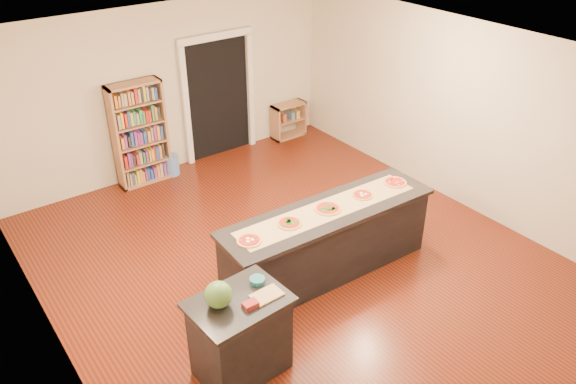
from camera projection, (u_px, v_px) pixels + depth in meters
room at (298, 170)px, 6.81m from camera, size 6.00×7.00×2.80m
doorway at (218, 90)px, 9.77m from camera, size 1.40×0.09×2.21m
kitchen_island at (327, 241)px, 7.11m from camera, size 2.87×0.78×0.95m
side_counter at (240, 336)px, 5.68m from camera, size 0.96×0.70×0.95m
bookshelf at (140, 134)px, 9.02m from camera, size 0.86×0.31×1.72m
low_shelf at (289, 120)px, 10.82m from camera, size 0.68×0.29×0.68m
waste_bin at (172, 165)px, 9.56m from camera, size 0.25×0.25×0.36m
kraft_paper at (328, 209)px, 6.88m from camera, size 2.50×0.54×0.00m
watermelon at (219, 295)px, 5.32m from camera, size 0.27×0.27×0.27m
cutting_board at (267, 295)px, 5.50m from camera, size 0.31×0.21×0.02m
package_red at (250, 305)px, 5.36m from camera, size 0.15×0.11×0.05m
package_teal at (257, 281)px, 5.66m from camera, size 0.16×0.16×0.06m
pizza_a at (249, 240)px, 6.30m from camera, size 0.29×0.29×0.02m
pizza_b at (289, 223)px, 6.60m from camera, size 0.32×0.32×0.02m
pizza_c at (328, 208)px, 6.88m from camera, size 0.33×0.33×0.02m
pizza_d at (363, 195)px, 7.17m from camera, size 0.29×0.29×0.02m
pizza_e at (395, 182)px, 7.45m from camera, size 0.29×0.29×0.02m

